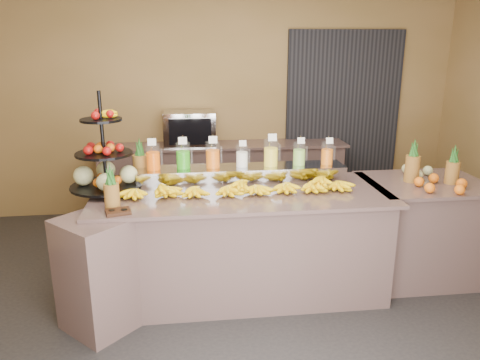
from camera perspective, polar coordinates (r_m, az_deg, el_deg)
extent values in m
plane|color=black|center=(4.08, 0.76, -15.36)|extent=(6.00, 6.00, 0.00)
cube|color=olive|center=(6.01, -2.42, 9.31)|extent=(6.00, 0.02, 2.80)
cube|color=black|center=(6.32, 12.39, 7.47)|extent=(1.50, 0.06, 2.20)
cube|color=#896663|center=(4.13, 0.22, -7.85)|extent=(2.40, 0.90, 0.90)
cube|color=#896663|center=(3.96, 0.23, -1.71)|extent=(2.50, 1.00, 0.03)
cube|color=#896663|center=(3.80, -16.77, -10.86)|extent=(0.71, 0.71, 0.90)
cube|color=#896663|center=(4.72, 21.11, -5.80)|extent=(1.00, 0.80, 0.90)
cube|color=#896663|center=(4.57, 21.71, -0.40)|extent=(1.08, 0.88, 0.03)
cube|color=#896663|center=(5.95, -2.11, -0.12)|extent=(3.00, 0.50, 0.90)
cube|color=#896663|center=(5.83, -2.16, 4.26)|extent=(3.10, 0.55, 0.03)
cube|color=gray|center=(4.20, 0.24, 0.66)|extent=(1.85, 0.30, 0.15)
cylinder|color=silver|center=(4.13, -10.56, 2.79)|extent=(0.12, 0.12, 0.23)
cylinder|color=#F45700|center=(4.14, -10.53, 2.31)|extent=(0.11, 0.11, 0.15)
cylinder|color=gray|center=(4.13, -10.80, 3.51)|extent=(0.01, 0.01, 0.27)
cube|color=white|center=(4.05, -10.71, 4.58)|extent=(0.07, 0.02, 0.06)
cylinder|color=silver|center=(4.12, -6.95, 2.95)|extent=(0.13, 0.13, 0.23)
cylinder|color=#249B10|center=(4.13, -6.93, 2.46)|extent=(0.12, 0.12, 0.16)
cylinder|color=gray|center=(4.12, -7.19, 3.68)|extent=(0.01, 0.01, 0.27)
cube|color=white|center=(4.04, -7.02, 4.78)|extent=(0.07, 0.02, 0.06)
cylinder|color=silver|center=(4.13, -3.34, 3.08)|extent=(0.13, 0.13, 0.23)
cylinder|color=#E35F09|center=(4.14, -3.33, 2.59)|extent=(0.12, 0.12, 0.16)
cylinder|color=gray|center=(4.13, -3.58, 3.81)|extent=(0.01, 0.01, 0.27)
cube|color=white|center=(4.04, -3.32, 4.92)|extent=(0.07, 0.02, 0.06)
cylinder|color=silver|center=(4.16, 0.25, 2.95)|extent=(0.11, 0.11, 0.20)
cylinder|color=white|center=(4.17, 0.25, 2.54)|extent=(0.10, 0.10, 0.13)
cylinder|color=gray|center=(4.16, 0.05, 3.58)|extent=(0.01, 0.01, 0.23)
cube|color=white|center=(4.08, 0.33, 4.49)|extent=(0.06, 0.02, 0.05)
cylinder|color=silver|center=(4.19, 3.78, 3.33)|extent=(0.13, 0.13, 0.24)
cylinder|color=yellow|center=(4.20, 3.77, 2.82)|extent=(0.12, 0.12, 0.16)
cylinder|color=gray|center=(4.19, 3.55, 4.07)|extent=(0.01, 0.01, 0.28)
cube|color=white|center=(4.10, 3.97, 5.20)|extent=(0.08, 0.02, 0.06)
cylinder|color=silver|center=(4.25, 7.23, 3.19)|extent=(0.11, 0.11, 0.21)
cylinder|color=#82BF47|center=(4.26, 7.21, 2.77)|extent=(0.11, 0.11, 0.14)
cylinder|color=gray|center=(4.25, 7.03, 3.84)|extent=(0.01, 0.01, 0.24)
cube|color=white|center=(4.17, 7.46, 4.78)|extent=(0.07, 0.02, 0.06)
cylinder|color=silver|center=(4.32, 10.58, 3.22)|extent=(0.11, 0.11, 0.20)
cylinder|color=#D8610B|center=(4.33, 10.55, 2.81)|extent=(0.10, 0.10, 0.14)
cylinder|color=gray|center=(4.32, 10.40, 3.83)|extent=(0.01, 0.01, 0.24)
cube|color=white|center=(4.25, 10.86, 4.73)|extent=(0.06, 0.02, 0.05)
ellipsoid|color=yellow|center=(3.91, -12.54, -1.35)|extent=(0.24, 0.18, 0.10)
ellipsoid|color=yellow|center=(3.90, -8.90, -1.23)|extent=(0.24, 0.18, 0.10)
ellipsoid|color=yellow|center=(3.89, -5.25, -1.10)|extent=(0.24, 0.18, 0.10)
ellipsoid|color=yellow|center=(3.91, -1.61, -0.97)|extent=(0.24, 0.18, 0.10)
ellipsoid|color=yellow|center=(3.94, 1.99, -0.84)|extent=(0.24, 0.18, 0.10)
ellipsoid|color=yellow|center=(3.98, 5.52, -0.71)|extent=(0.24, 0.18, 0.10)
ellipsoid|color=yellow|center=(4.04, 8.97, -0.58)|extent=(0.24, 0.18, 0.10)
ellipsoid|color=yellow|center=(4.12, 12.30, -0.45)|extent=(0.24, 0.18, 0.10)
ellipsoid|color=yellow|center=(3.88, -10.05, -0.29)|extent=(0.20, 0.16, 0.09)
ellipsoid|color=yellow|center=(3.90, 0.20, 0.07)|extent=(0.20, 0.16, 0.09)
ellipsoid|color=yellow|center=(4.04, 10.03, 0.40)|extent=(0.20, 0.16, 0.09)
cylinder|color=black|center=(4.04, -16.37, 4.42)|extent=(0.03, 0.03, 0.85)
cylinder|color=black|center=(4.13, -15.95, -0.69)|extent=(0.63, 0.63, 0.02)
cylinder|color=black|center=(4.06, -16.26, 3.12)|extent=(0.49, 0.49, 0.02)
cylinder|color=black|center=(4.01, -16.58, 7.05)|extent=(0.36, 0.36, 0.02)
sphere|color=#C6C488|center=(4.08, -13.44, 0.60)|extent=(0.16, 0.16, 0.16)
sphere|color=maroon|center=(4.03, -14.46, 3.86)|extent=(0.08, 0.08, 0.08)
sphere|color=orange|center=(4.13, -17.29, -0.04)|extent=(0.08, 0.08, 0.08)
cube|color=black|center=(3.59, -14.64, -3.77)|extent=(0.21, 0.18, 0.03)
cylinder|color=brown|center=(3.68, -15.34, -1.92)|extent=(0.12, 0.12, 0.20)
cone|color=#1A4B19|center=(3.63, -15.55, 0.75)|extent=(0.06, 0.06, 0.16)
cylinder|color=brown|center=(4.30, -11.99, 1.36)|extent=(0.14, 0.14, 0.25)
cone|color=#1A4B19|center=(4.25, -12.16, 4.04)|extent=(0.07, 0.07, 0.16)
cylinder|color=brown|center=(4.51, 20.24, 1.30)|extent=(0.13, 0.13, 0.24)
cylinder|color=brown|center=(4.59, 24.44, 0.83)|extent=(0.12, 0.12, 0.20)
ellipsoid|color=orange|center=(4.39, 23.33, -0.45)|extent=(0.36, 0.24, 0.09)
cube|color=gray|center=(5.77, -6.14, 6.29)|extent=(0.63, 0.45, 0.41)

